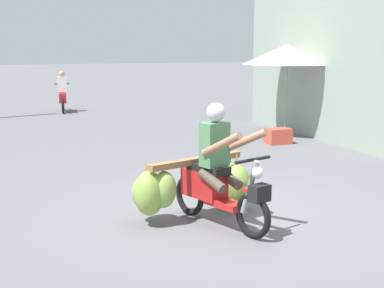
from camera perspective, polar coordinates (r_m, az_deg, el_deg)
name	(u,v)px	position (r m, az deg, el deg)	size (l,w,h in m)	color
ground_plane	(229,213)	(7.83, 3.76, -6.97)	(120.00, 120.00, 0.00)	slate
motorbike_main_loaded	(203,182)	(7.43, 1.12, -3.93)	(1.90, 1.95, 1.58)	black
motorbike_distant_ahead_left	(62,95)	(19.71, -13.04, 4.84)	(0.50, 1.62, 1.40)	black
shopfront_building	(366,64)	(15.10, 17.27, 7.80)	(3.23, 6.37, 3.61)	gray
market_umbrella_near_shop	(287,54)	(14.32, 9.64, 8.98)	(2.25, 2.25, 2.29)	#99999E
produce_crate	(278,136)	(13.24, 8.76, 0.81)	(0.56, 0.40, 0.36)	#CC4C38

